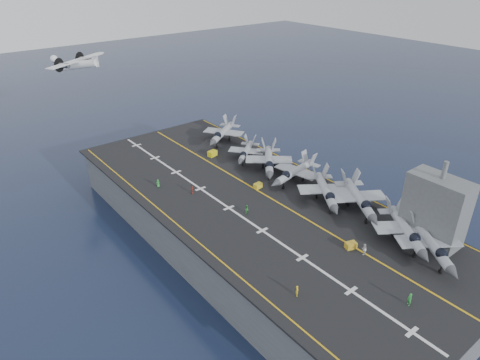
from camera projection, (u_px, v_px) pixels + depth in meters
ground at (252, 240)px, 92.20m from camera, size 500.00×500.00×0.00m
hull at (252, 221)px, 89.87m from camera, size 36.00×90.00×10.00m
flight_deck at (252, 199)px, 87.45m from camera, size 38.00×92.00×0.40m
foul_line at (263, 194)px, 89.00m from camera, size 0.35×90.00×0.02m
landing_centerline at (229, 208)px, 84.04m from camera, size 0.50×90.00×0.02m
deck_edge_port at (181, 227)px, 77.98m from camera, size 0.25×90.00×0.02m
deck_edge_stbd at (314, 173)px, 97.54m from camera, size 0.25×90.00×0.02m
island_superstructure at (437, 202)px, 71.35m from camera, size 5.00×10.00×15.00m
fighter_jet_0 at (431, 243)px, 69.38m from camera, size 17.38×18.63×5.38m
fighter_jet_1 at (406, 229)px, 72.91m from camera, size 17.60×18.80×5.43m
fighter_jet_2 at (359, 198)px, 81.98m from camera, size 18.11×19.74×5.70m
fighter_jet_3 at (326, 190)px, 84.89m from camera, size 17.73×19.00×5.49m
fighter_jet_4 at (295, 171)px, 92.53m from camera, size 16.64×12.67×5.22m
fighter_jet_5 at (269, 160)px, 97.14m from camera, size 18.57×19.13×5.57m
fighter_jet_6 at (246, 151)px, 102.92m from camera, size 15.57×14.84×4.51m
fighter_jet_7 at (223, 132)px, 112.65m from camera, size 18.88×17.32×5.45m
tow_cart_a at (351, 245)px, 72.29m from camera, size 2.14×1.72×1.11m
tow_cart_b at (258, 186)px, 91.05m from camera, size 1.93×1.39×1.08m
tow_cart_c at (212, 153)px, 105.56m from camera, size 2.46×1.87×1.32m
crew_1 at (297, 291)px, 62.04m from camera, size 1.20×1.27×1.76m
crew_2 at (247, 209)px, 81.94m from camera, size 1.26×1.23×1.76m
crew_4 at (192, 190)px, 88.79m from camera, size 1.14×1.29×1.80m
crew_5 at (158, 183)px, 91.26m from camera, size 1.12×0.81×1.76m
crew_6 at (410, 299)px, 60.30m from camera, size 1.25×1.44×2.02m
crew_7 at (364, 249)px, 70.59m from camera, size 1.40×1.15×2.01m
transport_plane at (77, 65)px, 117.77m from camera, size 25.29×23.11×4.94m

